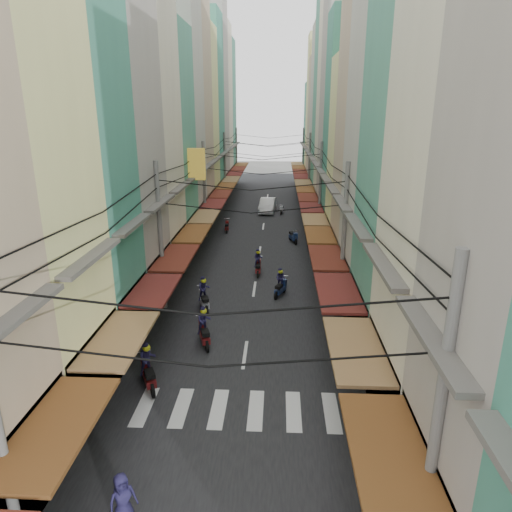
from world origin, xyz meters
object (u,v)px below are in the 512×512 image
(white_car, at_px, (267,212))
(traffic_sign, at_px, (401,365))
(market_umbrella, at_px, (385,335))
(bicycle, at_px, (371,330))

(white_car, xyz_separation_m, traffic_sign, (5.67, -34.35, 1.97))
(white_car, bearing_deg, market_umbrella, -76.39)
(bicycle, relative_size, market_umbrella, 0.58)
(market_umbrella, bearing_deg, white_car, 99.56)
(white_car, distance_m, traffic_sign, 34.87)
(bicycle, xyz_separation_m, market_umbrella, (-0.51, -4.79, 2.20))
(white_car, relative_size, market_umbrella, 2.11)
(white_car, distance_m, market_umbrella, 33.05)
(bicycle, bearing_deg, market_umbrella, 173.91)
(white_car, bearing_deg, bicycle, -73.77)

